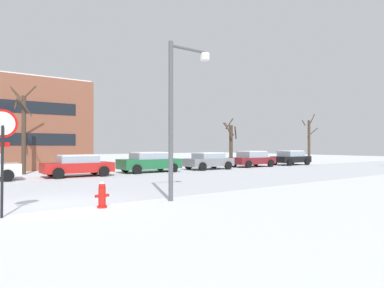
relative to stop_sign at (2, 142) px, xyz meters
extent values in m
plane|color=white|center=(1.71, 1.35, -2.01)|extent=(120.00, 120.00, 0.00)
cube|color=silver|center=(1.71, 5.09, -2.01)|extent=(80.00, 9.50, 0.00)
cylinder|color=black|center=(0.00, 0.00, -0.79)|extent=(0.07, 0.21, 2.44)
cylinder|color=red|center=(0.00, 0.00, 0.48)|extent=(0.76, 0.07, 0.76)
cylinder|color=white|center=(0.00, -0.01, 0.48)|extent=(0.62, 0.07, 0.62)
cube|color=red|center=(0.00, 0.00, -0.07)|extent=(0.36, 0.05, 0.12)
cylinder|color=white|center=(0.00, 0.01, 0.53)|extent=(0.42, 0.05, 0.42)
cylinder|color=red|center=(2.70, -0.11, -1.98)|extent=(0.30, 0.30, 0.06)
cylinder|color=red|center=(2.70, -0.11, -1.67)|extent=(0.22, 0.22, 0.57)
sphere|color=red|center=(2.70, -0.11, -1.34)|extent=(0.21, 0.21, 0.21)
cylinder|color=red|center=(2.54, -0.11, -1.64)|extent=(0.12, 0.09, 0.09)
cylinder|color=red|center=(2.86, -0.11, -1.64)|extent=(0.12, 0.09, 0.09)
sphere|color=white|center=(2.70, -0.11, -1.29)|extent=(0.15, 0.15, 0.15)
cylinder|color=#4C4F54|center=(5.10, -0.29, 0.74)|extent=(0.16, 0.16, 5.51)
cylinder|color=#4C4F54|center=(5.86, -0.29, 3.35)|extent=(1.51, 0.10, 0.10)
cylinder|color=silver|center=(6.61, -0.29, 3.20)|extent=(0.36, 0.36, 0.25)
cylinder|color=black|center=(1.77, 12.03, -1.69)|extent=(0.65, 0.25, 0.64)
cylinder|color=black|center=(1.68, 10.12, -1.69)|extent=(0.65, 0.25, 0.64)
cube|color=red|center=(5.64, 10.88, -1.45)|extent=(4.19, 1.97, 0.59)
cube|color=#8C99A8|center=(5.64, 10.88, -0.95)|extent=(2.33, 1.74, 0.41)
cube|color=white|center=(5.64, 10.88, -0.71)|extent=(2.12, 1.61, 0.06)
cylinder|color=black|center=(7.01, 11.73, -1.69)|extent=(0.65, 0.25, 0.64)
cylinder|color=black|center=(6.93, 9.90, -1.69)|extent=(0.65, 0.25, 0.64)
cylinder|color=black|center=(4.34, 11.85, -1.69)|extent=(0.65, 0.25, 0.64)
cylinder|color=black|center=(4.26, 10.03, -1.69)|extent=(0.65, 0.25, 0.64)
cube|color=#1E6038|center=(10.84, 11.18, -1.40)|extent=(4.41, 2.08, 0.68)
cube|color=#8C99A8|center=(10.84, 11.18, -0.85)|extent=(2.46, 1.84, 0.42)
cube|color=white|center=(10.84, 11.18, -0.61)|extent=(2.24, 1.70, 0.06)
cylinder|color=black|center=(12.29, 12.08, -1.69)|extent=(0.65, 0.25, 0.64)
cylinder|color=black|center=(12.20, 10.16, -1.69)|extent=(0.65, 0.25, 0.64)
cylinder|color=black|center=(9.48, 12.21, -1.69)|extent=(0.65, 0.25, 0.64)
cylinder|color=black|center=(9.39, 10.29, -1.69)|extent=(0.65, 0.25, 0.64)
cube|color=slate|center=(16.04, 10.91, -1.44)|extent=(3.95, 2.02, 0.61)
cube|color=#8C99A8|center=(16.04, 10.91, -0.93)|extent=(2.20, 1.79, 0.40)
cube|color=white|center=(16.04, 10.91, -0.70)|extent=(2.00, 1.65, 0.06)
cylinder|color=black|center=(17.34, 11.79, -1.69)|extent=(0.65, 0.25, 0.64)
cylinder|color=black|center=(17.26, 9.91, -1.69)|extent=(0.65, 0.25, 0.64)
cylinder|color=black|center=(14.83, 11.91, -1.69)|extent=(0.65, 0.25, 0.64)
cylinder|color=black|center=(14.75, 10.03, -1.69)|extent=(0.65, 0.25, 0.64)
cube|color=maroon|center=(21.25, 11.09, -1.46)|extent=(4.21, 2.04, 0.57)
cube|color=#8C99A8|center=(21.25, 11.09, -0.92)|extent=(2.35, 1.80, 0.51)
cube|color=white|center=(21.25, 11.09, -0.63)|extent=(2.14, 1.66, 0.06)
cylinder|color=black|center=(22.63, 11.97, -1.69)|extent=(0.65, 0.25, 0.64)
cylinder|color=black|center=(22.55, 10.08, -1.69)|extent=(0.65, 0.25, 0.64)
cylinder|color=black|center=(19.95, 12.09, -1.69)|extent=(0.65, 0.25, 0.64)
cylinder|color=black|center=(19.86, 10.21, -1.69)|extent=(0.65, 0.25, 0.64)
cube|color=black|center=(26.45, 10.88, -1.46)|extent=(4.00, 2.00, 0.58)
cube|color=#8C99A8|center=(26.45, 10.88, -0.92)|extent=(2.23, 1.77, 0.50)
cube|color=white|center=(26.45, 10.88, -0.64)|extent=(2.03, 1.63, 0.06)
cylinder|color=black|center=(27.77, 11.75, -1.69)|extent=(0.65, 0.25, 0.64)
cylinder|color=black|center=(27.68, 9.89, -1.69)|extent=(0.65, 0.25, 0.64)
cylinder|color=black|center=(25.23, 11.87, -1.69)|extent=(0.65, 0.25, 0.64)
cylinder|color=black|center=(25.14, 10.01, -1.69)|extent=(0.65, 0.25, 0.64)
cylinder|color=#423326|center=(3.33, 14.58, 0.58)|extent=(0.28, 0.28, 5.18)
cylinder|color=#423326|center=(2.88, 14.72, 2.63)|extent=(0.42, 0.98, 0.84)
cylinder|color=#423326|center=(3.10, 14.02, 2.65)|extent=(1.20, 0.56, 1.78)
cylinder|color=#423326|center=(3.57, 15.14, 3.26)|extent=(1.25, 0.61, 1.43)
cylinder|color=#423326|center=(2.84, 14.29, 3.25)|extent=(0.66, 1.06, 0.99)
cylinder|color=#423326|center=(33.71, 13.82, 0.41)|extent=(0.31, 0.31, 4.84)
cylinder|color=#423326|center=(34.14, 13.71, 2.90)|extent=(0.31, 0.95, 1.33)
cylinder|color=#423326|center=(33.25, 14.21, 2.53)|extent=(0.92, 1.05, 0.75)
cylinder|color=#423326|center=(34.41, 13.82, 1.43)|extent=(0.10, 1.44, 1.08)
cylinder|color=#423326|center=(22.36, 15.00, -0.05)|extent=(0.36, 0.36, 3.92)
cylinder|color=#423326|center=(21.84, 14.80, 1.51)|extent=(0.56, 1.18, 1.33)
cylinder|color=#423326|center=(21.95, 15.10, 1.71)|extent=(0.36, 0.94, 0.97)
cylinder|color=#423326|center=(22.49, 15.35, 2.09)|extent=(0.84, 0.42, 1.14)
cylinder|color=#423326|center=(22.64, 14.64, 1.16)|extent=(0.87, 0.73, 1.24)
camera|label=1|loc=(-1.45, -10.24, -0.10)|focal=32.34mm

